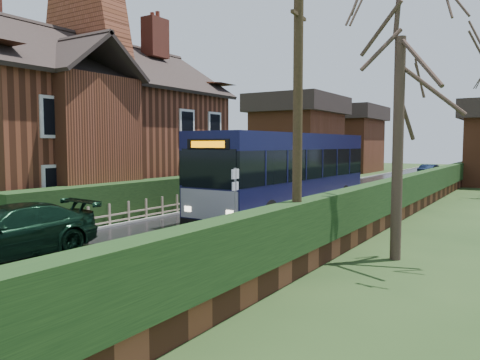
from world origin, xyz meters
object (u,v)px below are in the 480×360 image
Objects in this scene: brick_house at (89,121)px; car_silver at (229,191)px; car_green at (7,232)px; telegraph_pole at (298,137)px; bus at (287,173)px; bus_stop_sign at (235,197)px.

car_silver is (5.93, 3.97, -3.64)m from brick_house.
telegraph_pole reaches higher than car_green.
car_silver is (-3.60, 0.52, -1.08)m from bus.
bus is at bearing 19.88° from brick_house.
car_green is 2.04× the size of bus_stop_sign.
bus is 2.39× the size of car_green.
car_silver is 10.58m from bus_stop_sign.
bus is at bearing 112.65° from telegraph_pole.
telegraph_pole is at bearing 24.25° from car_green.
car_silver reaches higher than car_green.
car_green is at bearing -51.39° from brick_house.
car_green is (6.95, -8.71, -3.64)m from brick_house.
brick_house is 13.12m from bus_stop_sign.
bus is 3.79m from car_silver.
bus reaches higher than bus_stop_sign.
car_silver is at bearing 173.49° from bus.
car_silver is 0.66× the size of telegraph_pole.
brick_house is 11.72m from car_green.
bus_stop_sign is at bearing -21.51° from brick_house.
bus_stop_sign is at bearing 43.47° from car_green.
bus_stop_sign is at bearing -52.62° from car_silver.
car_silver is at bearing 125.54° from telegraph_pole.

